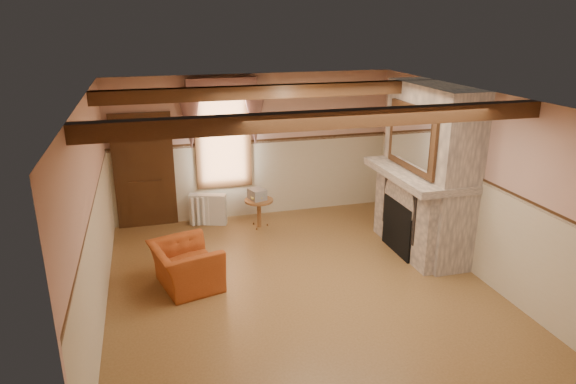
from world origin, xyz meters
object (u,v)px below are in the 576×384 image
object	(u,v)px
radiator	(208,209)
bowl	(412,164)
armchair	(186,266)
side_table	(259,213)
oil_lamp	(404,154)
mantel_clock	(399,154)

from	to	relation	value
radiator	bowl	world-z (taller)	bowl
armchair	radiator	bearing A→B (deg)	-29.19
armchair	bowl	size ratio (longest dim) A/B	3.28
side_table	oil_lamp	bearing A→B (deg)	-26.91
oil_lamp	side_table	bearing A→B (deg)	153.09
side_table	bowl	xyz separation A→B (m)	(2.32, -1.47, 1.18)
armchair	bowl	world-z (taller)	bowl
mantel_clock	radiator	bearing A→B (deg)	156.89
mantel_clock	oil_lamp	size ratio (longest dim) A/B	0.86
bowl	mantel_clock	bearing A→B (deg)	90.00
armchair	oil_lamp	size ratio (longest dim) A/B	3.61
bowl	radiator	bearing A→B (deg)	149.93
side_table	mantel_clock	distance (m)	2.81
bowl	mantel_clock	world-z (taller)	mantel_clock
radiator	mantel_clock	distance (m)	3.72
bowl	armchair	bearing A→B (deg)	-173.05
mantel_clock	bowl	bearing A→B (deg)	-90.00
radiator	oil_lamp	world-z (taller)	oil_lamp
bowl	oil_lamp	world-z (taller)	oil_lamp
armchair	mantel_clock	bearing A→B (deg)	-90.39
oil_lamp	armchair	bearing A→B (deg)	-168.81
radiator	bowl	size ratio (longest dim) A/B	2.27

